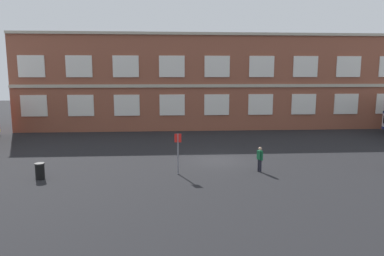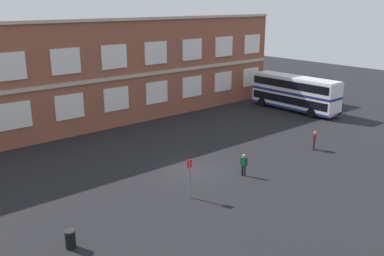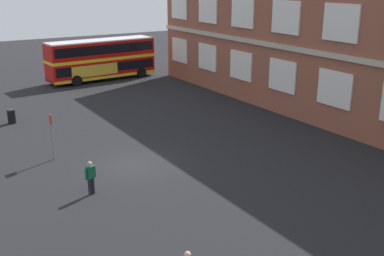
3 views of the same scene
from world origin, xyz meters
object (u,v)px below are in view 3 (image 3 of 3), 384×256
(double_decker_near, at_px, (101,59))
(waiting_passenger, at_px, (91,176))
(bus_stand_flag, at_px, (52,133))
(station_litter_bin, at_px, (11,116))

(double_decker_near, height_order, waiting_passenger, double_decker_near)
(waiting_passenger, height_order, bus_stand_flag, bus_stand_flag)
(station_litter_bin, bearing_deg, bus_stand_flag, 3.54)
(bus_stand_flag, bearing_deg, station_litter_bin, -176.46)
(double_decker_near, xyz_separation_m, waiting_passenger, (24.98, -10.39, -1.22))
(waiting_passenger, bearing_deg, bus_stand_flag, -177.53)
(bus_stand_flag, bearing_deg, double_decker_near, 151.39)
(double_decker_near, relative_size, waiting_passenger, 6.56)
(bus_stand_flag, relative_size, station_litter_bin, 2.62)
(waiting_passenger, relative_size, station_litter_bin, 1.65)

